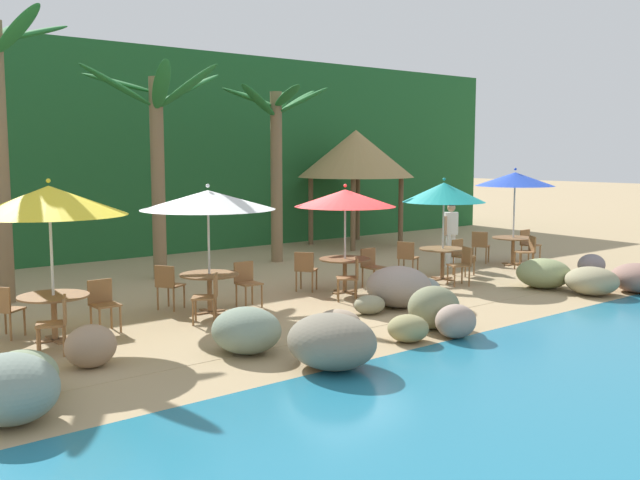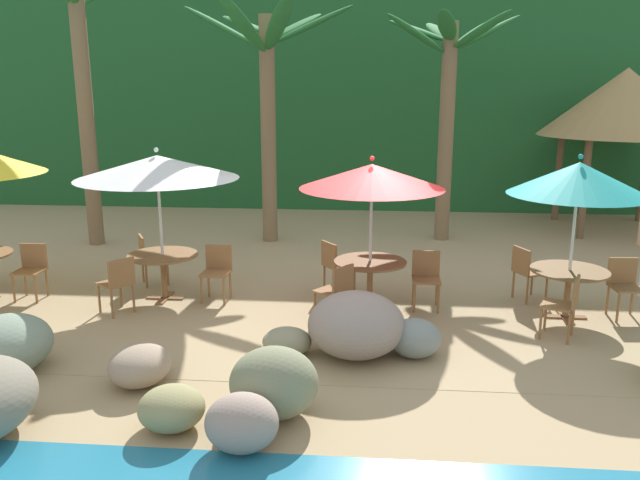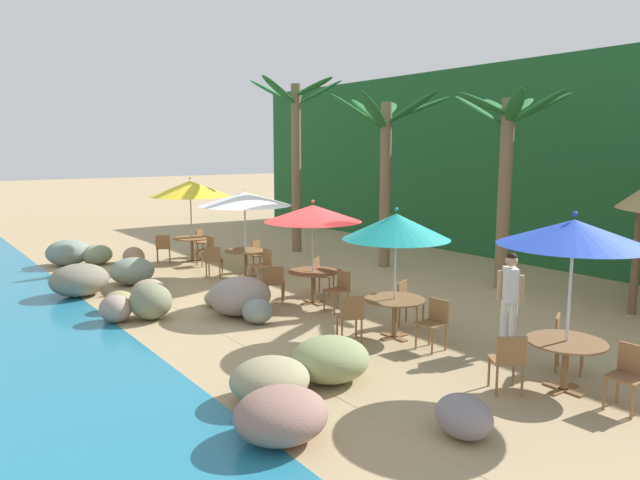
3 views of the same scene
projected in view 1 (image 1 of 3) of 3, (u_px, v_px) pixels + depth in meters
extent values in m
plane|color=tan|center=(342.00, 294.00, 15.41)|extent=(120.00, 120.00, 0.00)
cube|color=tan|center=(342.00, 294.00, 15.41)|extent=(18.00, 5.20, 0.01)
cube|color=#1E5628|center=(147.00, 152.00, 21.97)|extent=(28.00, 2.40, 6.00)
ellipsoid|color=#9C7D61|center=(91.00, 346.00, 10.09)|extent=(0.72, 0.61, 0.61)
ellipsoid|color=gray|center=(456.00, 321.00, 11.72)|extent=(0.70, 0.63, 0.55)
ellipsoid|color=#906B5E|center=(638.00, 278.00, 15.57)|extent=(1.08, 1.15, 0.62)
ellipsoid|color=slate|center=(332.00, 341.00, 10.04)|extent=(1.17, 1.34, 0.76)
ellipsoid|color=gray|center=(246.00, 330.00, 10.82)|extent=(1.01, 1.10, 0.69)
ellipsoid|color=gray|center=(399.00, 287.00, 14.06)|extent=(1.22, 1.31, 0.80)
ellipsoid|color=#918A59|center=(408.00, 328.00, 11.48)|extent=(0.67, 0.65, 0.43)
ellipsoid|color=gray|center=(339.00, 324.00, 11.76)|extent=(0.70, 0.79, 0.45)
ellipsoid|color=#99906C|center=(592.00, 281.00, 15.28)|extent=(1.05, 1.12, 0.59)
ellipsoid|color=gray|center=(22.00, 375.00, 8.81)|extent=(0.85, 0.90, 0.59)
ellipsoid|color=#777A59|center=(434.00, 307.00, 12.33)|extent=(0.92, 0.85, 0.73)
ellipsoid|color=gray|center=(425.00, 290.00, 14.53)|extent=(0.66, 0.60, 0.49)
ellipsoid|color=gray|center=(9.00, 389.00, 8.02)|extent=(1.05, 1.25, 0.76)
ellipsoid|color=gray|center=(591.00, 265.00, 17.73)|extent=(0.74, 0.61, 0.52)
ellipsoid|color=gray|center=(370.00, 305.00, 13.46)|extent=(0.62, 0.53, 0.36)
ellipsoid|color=#88935E|center=(544.00, 273.00, 16.07)|extent=(1.15, 1.20, 0.66)
cylinder|color=silver|center=(52.00, 268.00, 11.42)|extent=(0.04, 0.04, 2.33)
cone|color=yellow|center=(49.00, 201.00, 11.29)|extent=(2.39, 2.39, 0.46)
sphere|color=yellow|center=(48.00, 181.00, 11.25)|extent=(0.07, 0.07, 0.07)
cube|color=brown|center=(55.00, 340.00, 11.55)|extent=(0.60, 0.12, 0.03)
cube|color=brown|center=(55.00, 340.00, 11.55)|extent=(0.12, 0.60, 0.03)
cylinder|color=brown|center=(54.00, 318.00, 11.51)|extent=(0.09, 0.09, 0.71)
cylinder|color=brown|center=(53.00, 296.00, 11.47)|extent=(1.10, 1.10, 0.03)
cylinder|color=olive|center=(121.00, 319.00, 12.05)|extent=(0.04, 0.04, 0.45)
cylinder|color=olive|center=(100.00, 323.00, 11.82)|extent=(0.04, 0.04, 0.45)
cylinder|color=olive|center=(111.00, 316.00, 12.32)|extent=(0.04, 0.04, 0.45)
cylinder|color=olive|center=(91.00, 319.00, 12.09)|extent=(0.04, 0.04, 0.45)
cube|color=olive|center=(105.00, 305.00, 12.05)|extent=(0.43, 0.43, 0.03)
cube|color=olive|center=(100.00, 292.00, 12.17)|extent=(0.42, 0.04, 0.42)
cylinder|color=olive|center=(6.00, 321.00, 11.94)|extent=(0.04, 0.04, 0.45)
cylinder|color=olive|center=(25.00, 322.00, 11.86)|extent=(0.04, 0.04, 0.45)
cylinder|color=olive|center=(11.00, 327.00, 11.51)|extent=(0.04, 0.04, 0.45)
cube|color=olive|center=(7.00, 310.00, 11.70)|extent=(0.59, 0.59, 0.03)
cylinder|color=olive|center=(38.00, 344.00, 10.50)|extent=(0.04, 0.04, 0.45)
cylinder|color=olive|center=(40.00, 338.00, 10.84)|extent=(0.04, 0.04, 0.45)
cylinder|color=olive|center=(64.00, 342.00, 10.60)|extent=(0.04, 0.04, 0.45)
cylinder|color=olive|center=(65.00, 336.00, 10.94)|extent=(0.04, 0.04, 0.45)
cube|color=olive|center=(51.00, 324.00, 10.69)|extent=(0.55, 0.55, 0.03)
cube|color=olive|center=(65.00, 310.00, 10.73)|extent=(0.19, 0.40, 0.42)
cylinder|color=silver|center=(209.00, 254.00, 13.46)|extent=(0.04, 0.04, 2.21)
cone|color=white|center=(208.00, 200.00, 13.34)|extent=(2.48, 2.48, 0.35)
sphere|color=white|center=(208.00, 186.00, 13.31)|extent=(0.07, 0.07, 0.07)
cube|color=brown|center=(210.00, 312.00, 13.59)|extent=(0.60, 0.12, 0.03)
cube|color=brown|center=(210.00, 312.00, 13.59)|extent=(0.12, 0.60, 0.03)
cylinder|color=brown|center=(210.00, 293.00, 13.54)|extent=(0.09, 0.09, 0.71)
cylinder|color=brown|center=(209.00, 275.00, 13.50)|extent=(1.10, 1.10, 0.03)
cylinder|color=olive|center=(262.00, 296.00, 14.02)|extent=(0.04, 0.04, 0.45)
cylinder|color=olive|center=(246.00, 298.00, 13.81)|extent=(0.04, 0.04, 0.45)
cylinder|color=olive|center=(252.00, 293.00, 14.31)|extent=(0.04, 0.04, 0.45)
cylinder|color=olive|center=(236.00, 295.00, 14.10)|extent=(0.04, 0.04, 0.45)
cube|color=olive|center=(249.00, 284.00, 14.03)|extent=(0.44, 0.44, 0.03)
cube|color=olive|center=(244.00, 272.00, 14.17)|extent=(0.42, 0.06, 0.42)
cylinder|color=olive|center=(168.00, 295.00, 14.11)|extent=(0.04, 0.04, 0.45)
cylinder|color=olive|center=(184.00, 297.00, 13.97)|extent=(0.04, 0.04, 0.45)
cylinder|color=olive|center=(158.00, 299.00, 13.78)|extent=(0.04, 0.04, 0.45)
cylinder|color=olive|center=(174.00, 300.00, 13.65)|extent=(0.04, 0.04, 0.45)
cube|color=olive|center=(171.00, 285.00, 13.85)|extent=(0.57, 0.57, 0.03)
cube|color=olive|center=(165.00, 277.00, 13.64)|extent=(0.23, 0.39, 0.42)
cylinder|color=olive|center=(193.00, 313.00, 12.53)|extent=(0.04, 0.04, 0.45)
cylinder|color=olive|center=(196.00, 309.00, 12.89)|extent=(0.04, 0.04, 0.45)
cylinder|color=olive|center=(214.00, 313.00, 12.55)|extent=(0.04, 0.04, 0.45)
cylinder|color=olive|center=(216.00, 309.00, 12.90)|extent=(0.04, 0.04, 0.45)
cube|color=olive|center=(204.00, 297.00, 12.69)|extent=(0.59, 0.59, 0.03)
cube|color=olive|center=(216.00, 286.00, 12.67)|extent=(0.28, 0.36, 0.42)
cylinder|color=silver|center=(345.00, 243.00, 15.43)|extent=(0.04, 0.04, 2.13)
cone|color=red|center=(345.00, 198.00, 15.32)|extent=(2.15, 2.15, 0.36)
sphere|color=red|center=(345.00, 186.00, 15.28)|extent=(0.07, 0.07, 0.07)
cube|color=brown|center=(345.00, 292.00, 15.55)|extent=(0.60, 0.12, 0.03)
cube|color=brown|center=(345.00, 292.00, 15.55)|extent=(0.12, 0.60, 0.03)
cylinder|color=brown|center=(345.00, 276.00, 15.51)|extent=(0.09, 0.09, 0.71)
cylinder|color=brown|center=(345.00, 259.00, 15.47)|extent=(1.10, 1.10, 0.03)
cylinder|color=olive|center=(385.00, 278.00, 16.03)|extent=(0.04, 0.04, 0.45)
cylinder|color=olive|center=(374.00, 280.00, 15.81)|extent=(0.04, 0.04, 0.45)
cylinder|color=olive|center=(374.00, 276.00, 16.31)|extent=(0.04, 0.04, 0.45)
cylinder|color=olive|center=(363.00, 278.00, 16.08)|extent=(0.04, 0.04, 0.45)
cube|color=olive|center=(374.00, 267.00, 16.03)|extent=(0.42, 0.42, 0.03)
cube|color=olive|center=(368.00, 258.00, 16.16)|extent=(0.42, 0.04, 0.42)
cylinder|color=olive|center=(301.00, 279.00, 15.95)|extent=(0.04, 0.04, 0.45)
cylinder|color=olive|center=(317.00, 280.00, 15.87)|extent=(0.04, 0.04, 0.45)
cylinder|color=olive|center=(296.00, 282.00, 15.61)|extent=(0.04, 0.04, 0.45)
cylinder|color=olive|center=(312.00, 282.00, 15.52)|extent=(0.04, 0.04, 0.45)
cube|color=olive|center=(306.00, 270.00, 15.71)|extent=(0.59, 0.59, 0.03)
cube|color=olive|center=(304.00, 262.00, 15.49)|extent=(0.28, 0.36, 0.42)
cylinder|color=olive|center=(338.00, 291.00, 14.50)|extent=(0.04, 0.04, 0.45)
cylinder|color=olive|center=(338.00, 288.00, 14.86)|extent=(0.04, 0.04, 0.45)
cylinder|color=olive|center=(356.00, 291.00, 14.51)|extent=(0.04, 0.04, 0.45)
cylinder|color=olive|center=(355.00, 288.00, 14.86)|extent=(0.04, 0.04, 0.45)
cube|color=olive|center=(347.00, 278.00, 14.66)|extent=(0.59, 0.59, 0.03)
cube|color=olive|center=(357.00, 268.00, 14.64)|extent=(0.29, 0.35, 0.42)
cylinder|color=silver|center=(443.00, 234.00, 17.06)|extent=(0.04, 0.04, 2.16)
cone|color=teal|center=(444.00, 192.00, 16.95)|extent=(1.93, 1.93, 0.46)
sphere|color=teal|center=(444.00, 179.00, 16.91)|extent=(0.07, 0.07, 0.07)
cube|color=brown|center=(442.00, 279.00, 17.19)|extent=(0.60, 0.12, 0.03)
cube|color=brown|center=(442.00, 279.00, 17.19)|extent=(0.12, 0.60, 0.03)
cylinder|color=brown|center=(442.00, 264.00, 17.15)|extent=(0.09, 0.09, 0.71)
cylinder|color=brown|center=(443.00, 249.00, 17.10)|extent=(1.10, 1.10, 0.03)
cylinder|color=olive|center=(474.00, 266.00, 17.73)|extent=(0.04, 0.04, 0.45)
cylinder|color=olive|center=(465.00, 268.00, 17.49)|extent=(0.04, 0.04, 0.45)
cylinder|color=olive|center=(462.00, 265.00, 17.99)|extent=(0.04, 0.04, 0.45)
cylinder|color=olive|center=(453.00, 266.00, 17.75)|extent=(0.04, 0.04, 0.45)
cube|color=olive|center=(464.00, 256.00, 17.71)|extent=(0.45, 0.45, 0.03)
cube|color=olive|center=(457.00, 248.00, 17.83)|extent=(0.42, 0.06, 0.42)
cylinder|color=olive|center=(404.00, 266.00, 17.78)|extent=(0.04, 0.04, 0.45)
cylinder|color=olive|center=(418.00, 267.00, 17.62)|extent=(0.04, 0.04, 0.45)
cylinder|color=olive|center=(399.00, 268.00, 17.46)|extent=(0.04, 0.04, 0.45)
cylinder|color=olive|center=(413.00, 269.00, 17.30)|extent=(0.04, 0.04, 0.45)
cube|color=olive|center=(408.00, 258.00, 17.51)|extent=(0.55, 0.55, 0.03)
cube|color=olive|center=(406.00, 251.00, 17.31)|extent=(0.20, 0.40, 0.42)
cylinder|color=olive|center=(455.00, 277.00, 16.13)|extent=(0.04, 0.04, 0.45)
cylinder|color=olive|center=(448.00, 275.00, 16.47)|extent=(0.04, 0.04, 0.45)
cylinder|color=olive|center=(469.00, 277.00, 16.23)|extent=(0.04, 0.04, 0.45)
cylinder|color=olive|center=(462.00, 274.00, 16.57)|extent=(0.04, 0.04, 0.45)
cube|color=olive|center=(459.00, 265.00, 16.32)|extent=(0.55, 0.55, 0.03)
cube|color=olive|center=(467.00, 256.00, 16.35)|extent=(0.20, 0.40, 0.42)
cylinder|color=silver|center=(514.00, 220.00, 19.30)|extent=(0.04, 0.04, 2.39)
cone|color=blue|center=(515.00, 179.00, 19.17)|extent=(2.06, 2.06, 0.36)
sphere|color=blue|center=(515.00, 169.00, 19.14)|extent=(0.07, 0.07, 0.07)
cube|color=brown|center=(512.00, 264.00, 19.44)|extent=(0.60, 0.12, 0.03)
cube|color=brown|center=(512.00, 264.00, 19.44)|extent=(0.12, 0.60, 0.03)
cylinder|color=brown|center=(513.00, 251.00, 19.40)|extent=(0.09, 0.09, 0.71)
cylinder|color=brown|center=(513.00, 238.00, 19.35)|extent=(1.10, 1.10, 0.03)
cylinder|color=olive|center=(540.00, 254.00, 19.95)|extent=(0.04, 0.04, 0.45)
cylinder|color=olive|center=(533.00, 255.00, 19.72)|extent=(0.04, 0.04, 0.45)
cylinder|color=olive|center=(529.00, 252.00, 20.22)|extent=(0.04, 0.04, 0.45)
cylinder|color=olive|center=(521.00, 254.00, 19.98)|extent=(0.04, 0.04, 0.45)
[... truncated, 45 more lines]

